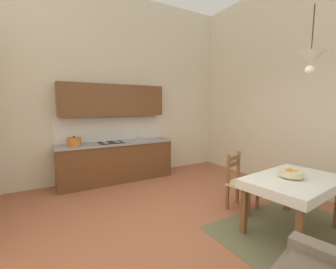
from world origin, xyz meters
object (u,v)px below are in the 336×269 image
object	(u,v)px
kitchen_cabinetry	(116,144)
fruit_bowl	(291,173)
dining_table	(294,187)
pendant_lamp	(311,59)
dining_chair_kitchen_side	(241,183)

from	to	relation	value
kitchen_cabinetry	fruit_bowl	bearing A→B (deg)	-66.80
kitchen_cabinetry	dining_table	distance (m)	3.61
dining_table	pendant_lamp	distance (m)	1.66
dining_table	pendant_lamp	bearing A→B (deg)	-117.83
dining_chair_kitchen_side	pendant_lamp	world-z (taller)	pendant_lamp
pendant_lamp	dining_table	bearing A→B (deg)	62.17
kitchen_cabinetry	pendant_lamp	size ratio (longest dim) A/B	3.20
dining_table	dining_chair_kitchen_side	size ratio (longest dim) A/B	1.55
dining_table	fruit_bowl	xyz separation A→B (m)	(-0.04, 0.02, 0.19)
kitchen_cabinetry	dining_table	bearing A→B (deg)	-66.40
fruit_bowl	pendant_lamp	distance (m)	1.47
fruit_bowl	kitchen_cabinetry	bearing A→B (deg)	113.20
kitchen_cabinetry	dining_table	size ratio (longest dim) A/B	1.79
kitchen_cabinetry	pendant_lamp	world-z (taller)	pendant_lamp
dining_table	fruit_bowl	size ratio (longest dim) A/B	4.79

